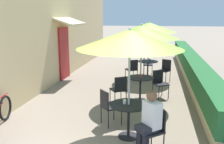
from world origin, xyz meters
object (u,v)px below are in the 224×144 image
Objects in this scene: patio_umbrella_far at (149,27)px; cafe_chair_far_left at (165,69)px; patio_table_near at (129,113)px; coffee_cup_mid at (141,77)px; cafe_chair_near_right at (154,127)px; cafe_chair_far_back at (132,68)px; coffee_cup_far at (150,60)px; patio_umbrella_near at (130,39)px; cafe_chair_far_right at (146,63)px; cafe_chair_near_left at (108,105)px; coffee_cup_near at (125,102)px; patio_umbrella_mid at (142,32)px; cafe_chair_mid_left at (160,81)px; seated_patron_near_right at (149,120)px; patio_table_mid at (140,83)px; cafe_chair_mid_right at (119,88)px; patio_table_far at (148,66)px.

patio_umbrella_far reaches higher than cafe_chair_far_left.
patio_table_near is 2.33m from coffee_cup_mid.
cafe_chair_near_right is 5.35m from cafe_chair_far_back.
coffee_cup_far is at bearing 1.91° from cafe_chair_far_left.
patio_umbrella_near is 6.15m from cafe_chair_far_right.
patio_table_near is 5.94m from cafe_chair_far_right.
cafe_chair_near_left is 0.37× the size of patio_umbrella_far.
patio_umbrella_mid reaches higher than coffee_cup_near.
cafe_chair_near_left is 1.00× the size of cafe_chair_far_right.
cafe_chair_far_right is (-0.78, 1.03, 0.00)m from cafe_chair_far_left.
patio_umbrella_far is (0.09, 2.88, 1.32)m from coffee_cup_mid.
seated_patron_near_right is at bearing 53.24° from cafe_chair_mid_left.
cafe_chair_mid_right is (-0.58, -0.48, -0.04)m from patio_table_mid.
patio_umbrella_near is at bearing -91.67° from patio_table_mid.
patio_table_mid is at bearing -92.03° from patio_umbrella_far.
coffee_cup_near is at bearing 1.63° from seated_patron_near_right.
cafe_chair_mid_left is at bearing -91.41° from cafe_chair_far_back.
cafe_chair_mid_left is (0.74, 2.86, -0.27)m from coffee_cup_near.
cafe_chair_far_right is at bearing 102.82° from coffee_cup_far.
seated_patron_near_right is at bearing -87.15° from patio_table_far.
cafe_chair_near_right is at bearing -80.79° from coffee_cup_mid.
patio_umbrella_near reaches higher than patio_table_mid.
cafe_chair_far_left is 0.75m from coffee_cup_far.
patio_umbrella_mid is 2.70× the size of cafe_chair_far_right.
cafe_chair_far_back is at bearing -30.16° from cafe_chair_near_right.
patio_umbrella_mid is 3.07m from cafe_chair_far_left.
cafe_chair_mid_left is (0.65, 2.88, -1.60)m from patio_umbrella_near.
cafe_chair_mid_right is (0.03, 1.41, 0.00)m from cafe_chair_near_left.
patio_umbrella_near is at bearing -2.72° from seated_patron_near_right.
coffee_cup_far is at bearing 129.98° from cafe_chair_near_left.
cafe_chair_far_back is 9.67× the size of coffee_cup_far.
patio_table_mid is 2.80m from patio_table_far.
patio_table_near is at bearing -104.04° from patio_umbrella_near.
cafe_chair_near_left is 2.55m from patio_umbrella_mid.
cafe_chair_near_left and cafe_chair_mid_left have the same top height.
cafe_chair_mid_left is at bearing -78.34° from patio_umbrella_far.
patio_table_near is 2.87m from patio_umbrella_mid.
cafe_chair_far_right is at bearing -113.04° from cafe_chair_mid_left.
patio_umbrella_mid is at bearing 88.33° from patio_table_near.
seated_patron_near_right is (-0.08, -0.07, 0.17)m from cafe_chair_near_right.
cafe_chair_near_left reaches higher than patio_table_mid.
cafe_chair_near_left is at bearing -7.83° from cafe_chair_far_right.
cafe_chair_near_right is 9.67× the size of coffee_cup_far.
coffee_cup_near is at bearing -93.87° from patio_table_mid.
cafe_chair_mid_left reaches higher than coffee_cup_near.
coffee_cup_near is (-0.09, 0.02, -1.32)m from patio_umbrella_near.
cafe_chair_mid_right is at bearing -9.60° from cafe_chair_far_right.
patio_table_far is 0.34× the size of patio_umbrella_far.
cafe_chair_near_left reaches higher than patio_table_near.
coffee_cup_near is (-0.55, 0.60, 0.10)m from seated_patron_near_right.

